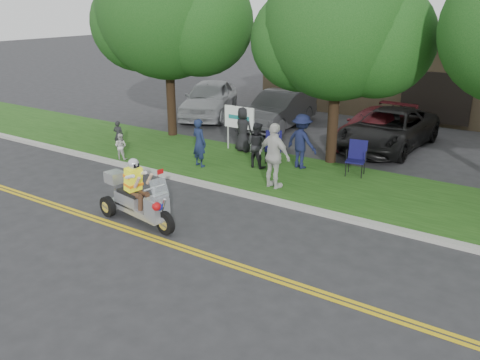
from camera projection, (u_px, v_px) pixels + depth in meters
The scene contains 23 objects.
ground at pixel (187, 237), 12.23m from camera, with size 120.00×120.00×0.00m, color #28282B.
centerline_near at pixel (171, 246), 11.77m from camera, with size 60.00×0.10×0.01m, color gold.
centerline_far at pixel (176, 243), 11.89m from camera, with size 60.00×0.10×0.01m, color gold.
curb at pixel (254, 196), 14.60m from camera, with size 60.00×0.25×0.12m, color #A8A89E.
grass_verge at pixel (290, 176), 16.28m from camera, with size 60.00×4.00×0.10m, color #1A4312.
commercial_building at pixel (458, 71), 25.37m from camera, with size 18.00×8.20×4.00m.
tree_left at pixel (169, 15), 19.47m from camera, with size 6.62×5.40×7.78m.
tree_mid at pixel (341, 32), 16.11m from camera, with size 5.88×4.80×7.05m.
business_sign at pixel (239, 120), 18.49m from camera, with size 1.25×0.06×1.75m.
trike_scooter at pixel (137, 200), 12.91m from camera, with size 2.58×1.03×1.69m.
lawn_chair_a at pixel (357, 156), 16.11m from camera, with size 0.67×0.69×1.10m.
lawn_chair_b at pixel (273, 145), 17.42m from camera, with size 0.75×0.76×1.05m.
spectator_adult_left at pixel (199, 143), 16.85m from camera, with size 0.59×0.39×1.62m, color #172242.
spectator_adult_mid at pixel (257, 145), 16.77m from camera, with size 0.74×0.57×1.52m, color black.
spectator_adult_right at pixel (274, 156), 14.85m from camera, with size 1.15×0.48×1.95m, color silver.
spectator_chair_a at pixel (302, 141), 16.65m from camera, with size 1.17×0.67×1.81m, color #151A3B.
spectator_chair_b at pixel (244, 129), 18.50m from camera, with size 0.81×0.53×1.65m, color black.
child_left at pixel (119, 135), 18.93m from camera, with size 0.39×0.25×1.06m, color black.
child_right at pixel (121, 146), 17.70m from camera, with size 0.45×0.35×0.92m, color silver.
parked_car_far_left at pixel (209, 99), 24.50m from camera, with size 2.07×5.16×1.76m, color #9A9CA0.
parked_car_left at pixel (279, 110), 22.40m from camera, with size 1.69×4.86×1.60m, color #333436.
parked_car_mid at pixel (389, 129), 19.28m from camera, with size 2.46×5.34×1.48m, color black.
parked_car_right at pixel (374, 127), 19.88m from camera, with size 1.90×4.68×1.36m, color #551319.
Camera 1 is at (7.20, -8.48, 5.40)m, focal length 38.00 mm.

